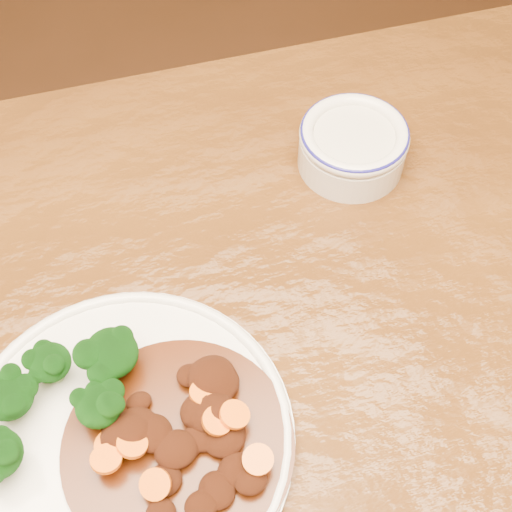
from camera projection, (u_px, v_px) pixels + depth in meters
name	position (u px, v px, depth m)	size (l,w,h in m)	color
dining_table	(209.00, 446.00, 0.69)	(1.58, 1.03, 0.75)	#542E0E
dinner_plate	(125.00, 440.00, 0.61)	(0.29, 0.29, 0.02)	white
broccoli_florets	(57.00, 392.00, 0.60)	(0.15, 0.10, 0.05)	#678A47
mince_stew	(186.00, 434.00, 0.59)	(0.20, 0.20, 0.03)	#411D07
dip_bowl	(353.00, 145.00, 0.77)	(0.12, 0.12, 0.05)	silver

